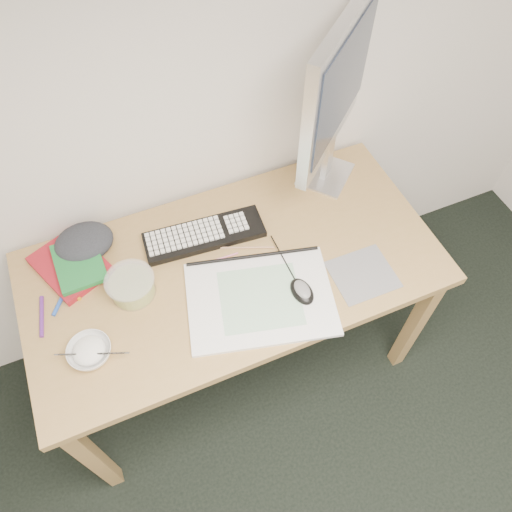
{
  "coord_description": "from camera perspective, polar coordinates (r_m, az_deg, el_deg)",
  "views": [
    {
      "loc": [
        -0.21,
        0.55,
        2.16
      ],
      "look_at": [
        0.14,
        1.39,
        0.83
      ],
      "focal_mm": 35.0,
      "sensor_mm": 36.0,
      "label": 1
    }
  ],
  "objects": [
    {
      "name": "monitor",
      "position": [
        1.69,
        9.54,
        18.73
      ],
      "size": [
        0.45,
        0.4,
        0.66
      ],
      "rotation": [
        0.0,
        0.0,
        0.72
      ],
      "color": "silver",
      "rests_on": "desk"
    },
    {
      "name": "keyboard",
      "position": [
        1.75,
        -5.93,
        2.42
      ],
      "size": [
        0.43,
        0.17,
        0.02
      ],
      "primitive_type": "cube",
      "rotation": [
        0.0,
        0.0,
        -0.08
      ],
      "color": "black",
      "rests_on": "desk"
    },
    {
      "name": "marker_orange",
      "position": [
        1.75,
        -20.45,
        -3.06
      ],
      "size": [
        0.05,
        0.14,
        0.01
      ],
      "primitive_type": "cylinder",
      "rotation": [
        0.0,
        1.57,
        1.81
      ],
      "color": "orange",
      "rests_on": "desk"
    },
    {
      "name": "mousepad",
      "position": [
        1.7,
        12.1,
        -2.06
      ],
      "size": [
        0.21,
        0.19,
        0.0
      ],
      "primitive_type": "cube",
      "rotation": [
        0.0,
        0.0,
        -0.02
      ],
      "color": "slate",
      "rests_on": "desk"
    },
    {
      "name": "book_red",
      "position": [
        1.78,
        -20.45,
        -0.98
      ],
      "size": [
        0.27,
        0.3,
        0.02
      ],
      "primitive_type": "cube",
      "rotation": [
        0.0,
        0.0,
        0.4
      ],
      "color": "maroon",
      "rests_on": "desk"
    },
    {
      "name": "book_green",
      "position": [
        1.75,
        -19.58,
        -0.76
      ],
      "size": [
        0.16,
        0.21,
        0.02
      ],
      "primitive_type": "cube",
      "rotation": [
        0.0,
        0.0,
        0.03
      ],
      "color": "#1B6E30",
      "rests_on": "book_red"
    },
    {
      "name": "marker_purple",
      "position": [
        1.72,
        -23.3,
        -6.35
      ],
      "size": [
        0.04,
        0.14,
        0.01
      ],
      "primitive_type": "cylinder",
      "rotation": [
        0.0,
        1.57,
        1.41
      ],
      "color": "#59227F",
      "rests_on": "desk"
    },
    {
      "name": "pencil_tan",
      "position": [
        1.72,
        -0.98,
        0.97
      ],
      "size": [
        0.18,
        0.08,
        0.01
      ],
      "primitive_type": "cylinder",
      "rotation": [
        0.0,
        1.57,
        -0.39
      ],
      "color": "tan",
      "rests_on": "desk"
    },
    {
      "name": "fruit_tub",
      "position": [
        1.64,
        -14.04,
        -3.33
      ],
      "size": [
        0.2,
        0.2,
        0.08
      ],
      "primitive_type": "cylinder",
      "rotation": [
        0.0,
        0.0,
        -0.33
      ],
      "color": "gold",
      "rests_on": "desk"
    },
    {
      "name": "cloth_lump",
      "position": [
        1.79,
        -19.06,
        1.48
      ],
      "size": [
        0.19,
        0.17,
        0.07
      ],
      "primitive_type": "ellipsoid",
      "rotation": [
        0.0,
        0.0,
        -0.19
      ],
      "color": "#25282D",
      "rests_on": "desk"
    },
    {
      "name": "pencil_black",
      "position": [
        1.74,
        -2.07,
        2.06
      ],
      "size": [
        0.19,
        0.03,
        0.01
      ],
      "primitive_type": "cylinder",
      "rotation": [
        0.0,
        1.57,
        0.1
      ],
      "color": "black",
      "rests_on": "desk"
    },
    {
      "name": "pencil_pink",
      "position": [
        1.7,
        -4.64,
        -0.47
      ],
      "size": [
        0.16,
        0.01,
        0.01
      ],
      "primitive_type": "cylinder",
      "rotation": [
        0.0,
        1.57,
        -0.03
      ],
      "color": "pink",
      "rests_on": "desk"
    },
    {
      "name": "chopsticks",
      "position": [
        1.56,
        -18.25,
        -10.57
      ],
      "size": [
        0.2,
        0.09,
        0.02
      ],
      "primitive_type": "cylinder",
      "rotation": [
        0.0,
        1.57,
        -0.37
      ],
      "color": "silver",
      "rests_on": "rice_bowl"
    },
    {
      "name": "rice_bowl",
      "position": [
        1.59,
        -18.44,
        -10.35
      ],
      "size": [
        0.16,
        0.16,
        0.04
      ],
      "primitive_type": "imported",
      "rotation": [
        0.0,
        0.0,
        0.24
      ],
      "color": "silver",
      "rests_on": "desk"
    },
    {
      "name": "mouse",
      "position": [
        1.6,
        5.3,
        -3.85
      ],
      "size": [
        0.07,
        0.11,
        0.04
      ],
      "primitive_type": "ellipsoid",
      "rotation": [
        0.0,
        0.0,
        0.07
      ],
      "color": "black",
      "rests_on": "sketchpad"
    },
    {
      "name": "desk",
      "position": [
        1.75,
        -2.56,
        -2.57
      ],
      "size": [
        1.4,
        0.7,
        0.75
      ],
      "color": "#A7814C",
      "rests_on": "ground"
    },
    {
      "name": "marker_blue",
      "position": [
        1.73,
        -21.26,
        -4.36
      ],
      "size": [
        0.09,
        0.12,
        0.01
      ],
      "primitive_type": "cylinder",
      "rotation": [
        0.0,
        1.57,
        0.97
      ],
      "color": "blue",
      "rests_on": "desk"
    },
    {
      "name": "sketchpad",
      "position": [
        1.61,
        0.49,
        -4.91
      ],
      "size": [
        0.53,
        0.44,
        0.01
      ],
      "primitive_type": "cube",
      "rotation": [
        0.0,
        0.0,
        -0.24
      ],
      "color": "white",
      "rests_on": "desk"
    }
  ]
}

